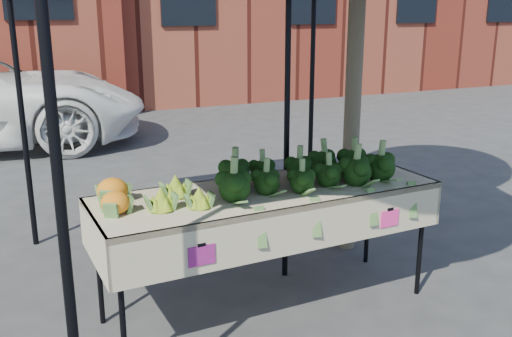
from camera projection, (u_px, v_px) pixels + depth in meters
name	position (u px, v px, depth m)	size (l,w,h in m)	color
ground	(234.00, 308.00, 4.19)	(90.00, 90.00, 0.00)	#303033
table	(268.00, 250.00, 4.08)	(2.42, 0.88, 0.90)	#BEB19B
canopy	(240.00, 110.00, 4.28)	(3.16, 3.16, 2.74)	black
broccoli_heap	(302.00, 167.00, 4.06)	(1.36, 0.56, 0.25)	black
romanesco_cluster	(175.00, 189.00, 3.65)	(0.42, 0.46, 0.19)	#98A828
cauliflower_pair	(114.00, 194.00, 3.57)	(0.22, 0.42, 0.17)	orange
street_tree	(357.00, 16.00, 4.73)	(2.07, 2.07, 4.08)	#1E4C14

